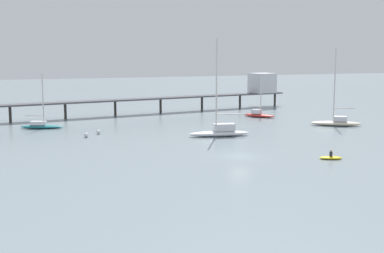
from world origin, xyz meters
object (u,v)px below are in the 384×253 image
at_px(sailboat_white, 220,131).
at_px(mooring_buoy_mid, 98,132).
at_px(pier, 215,89).
at_px(sailboat_cream, 336,122).
at_px(sailboat_teal, 41,125).
at_px(mooring_buoy_far, 86,135).
at_px(dinghy_yellow, 331,157).
at_px(sailboat_red, 259,114).

xyz_separation_m(sailboat_white, mooring_buoy_mid, (-16.76, 8.91, -0.54)).
xyz_separation_m(pier, sailboat_cream, (9.22, -31.15, -3.74)).
xyz_separation_m(sailboat_teal, mooring_buoy_far, (5.37, -11.86, -0.24)).
height_order(dinghy_yellow, mooring_buoy_mid, dinghy_yellow).
bearing_deg(sailboat_white, sailboat_teal, 143.28).
relative_size(sailboat_cream, mooring_buoy_mid, 19.28).
bearing_deg(sailboat_red, dinghy_yellow, -106.64).
bearing_deg(sailboat_red, sailboat_cream, -66.86).
distance_m(pier, mooring_buoy_mid, 40.06).
bearing_deg(mooring_buoy_far, sailboat_red, 18.60).
bearing_deg(pier, mooring_buoy_mid, -140.96).
height_order(mooring_buoy_far, mooring_buoy_mid, mooring_buoy_far).
bearing_deg(sailboat_red, sailboat_white, -132.22).
distance_m(sailboat_cream, mooring_buoy_far, 42.67).
bearing_deg(mooring_buoy_mid, sailboat_teal, 129.55).
distance_m(pier, sailboat_teal, 41.93).
bearing_deg(mooring_buoy_far, mooring_buoy_mid, 47.04).
bearing_deg(sailboat_teal, dinghy_yellow, -52.37).
relative_size(sailboat_white, mooring_buoy_far, 20.54).
bearing_deg(sailboat_teal, mooring_buoy_mid, -50.45).
height_order(sailboat_white, sailboat_cream, sailboat_white).
height_order(sailboat_red, sailboat_teal, sailboat_teal).
distance_m(sailboat_red, mooring_buoy_far, 37.83).
relative_size(pier, dinghy_yellow, 24.52).
xyz_separation_m(sailboat_cream, sailboat_teal, (-47.89, 15.38, -0.15)).
bearing_deg(pier, sailboat_teal, -157.82).
bearing_deg(sailboat_teal, mooring_buoy_far, -65.65).
xyz_separation_m(sailboat_red, dinghy_yellow, (-11.56, -38.68, -0.39)).
relative_size(pier, sailboat_white, 4.93).
bearing_deg(sailboat_red, mooring_buoy_far, -161.40).
height_order(sailboat_white, dinghy_yellow, sailboat_white).
bearing_deg(mooring_buoy_mid, pier, 39.04).
bearing_deg(mooring_buoy_mid, sailboat_red, 15.91).
bearing_deg(mooring_buoy_mid, sailboat_white, -28.00).
height_order(sailboat_red, mooring_buoy_far, sailboat_red).
bearing_deg(sailboat_cream, mooring_buoy_far, 175.26).
distance_m(sailboat_white, sailboat_red, 24.93).
height_order(pier, sailboat_white, sailboat_white).
relative_size(sailboat_white, sailboat_cream, 1.11).
distance_m(sailboat_teal, mooring_buoy_mid, 12.11).
xyz_separation_m(sailboat_cream, mooring_buoy_far, (-42.52, 3.53, -0.39)).
bearing_deg(mooring_buoy_mid, dinghy_yellow, -53.01).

